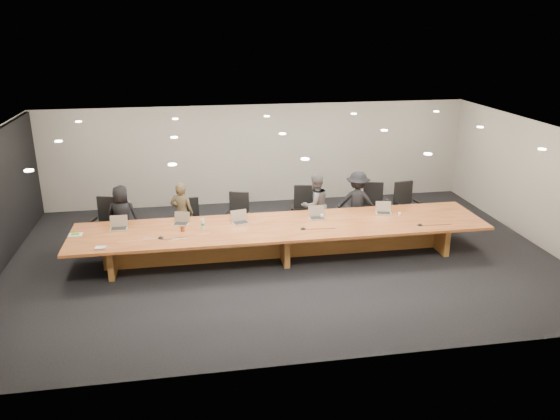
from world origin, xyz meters
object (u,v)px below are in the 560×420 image
at_px(conference_table, 282,235).
at_px(chair_mid_right, 304,210).
at_px(person_a, 122,216).
at_px(chair_far_right, 407,206).
at_px(water_bottle, 203,224).
at_px(mic_center, 303,228).
at_px(paper_cup_far, 400,214).
at_px(laptop_d, 317,213).
at_px(chair_far_left, 105,224).
at_px(laptop_e, 384,208).
at_px(paper_cup_near, 322,216).
at_px(person_b, 182,213).
at_px(laptop_c, 241,217).
at_px(laptop_b, 180,219).
at_px(amber_mug, 183,229).
at_px(chair_left, 191,221).
at_px(chair_right, 373,207).
at_px(mic_left, 161,237).
at_px(laptop_a, 118,223).
at_px(person_d, 357,202).
at_px(av_box, 101,248).
at_px(mic_right, 420,225).
at_px(person_c, 315,205).
at_px(chair_mid_left, 237,217).

relative_size(conference_table, chair_mid_right, 7.58).
bearing_deg(person_a, chair_far_right, -175.84).
relative_size(water_bottle, mic_center, 1.73).
height_order(chair_mid_right, mic_center, chair_mid_right).
xyz_separation_m(chair_far_right, paper_cup_far, (-0.63, -1.06, 0.19)).
bearing_deg(chair_far_right, laptop_d, -168.91).
relative_size(chair_far_left, laptop_e, 3.41).
bearing_deg(person_a, paper_cup_near, 172.58).
xyz_separation_m(person_b, laptop_c, (1.28, -0.94, 0.15)).
bearing_deg(laptop_b, chair_far_left, 173.93).
distance_m(chair_mid_right, amber_mug, 3.20).
xyz_separation_m(chair_left, mic_center, (2.37, -1.54, 0.24)).
relative_size(chair_left, paper_cup_far, 13.59).
height_order(laptop_d, laptop_e, laptop_d).
xyz_separation_m(laptop_d, amber_mug, (-3.00, -0.28, -0.09)).
relative_size(chair_right, mic_left, 8.68).
xyz_separation_m(chair_far_left, chair_mid_right, (4.67, 0.13, -0.00)).
height_order(laptop_a, laptop_d, laptop_a).
relative_size(person_d, paper_cup_far, 19.84).
distance_m(chair_far_left, person_a, 0.41).
relative_size(paper_cup_far, av_box, 0.39).
xyz_separation_m(person_d, mic_right, (0.89, -1.72, -0.00)).
height_order(person_a, laptop_a, person_a).
height_order(laptop_a, mic_center, laptop_a).
height_order(chair_left, av_box, chair_left).
bearing_deg(paper_cup_near, paper_cup_far, -4.99).
height_order(person_a, laptop_b, person_a).
bearing_deg(conference_table, laptop_e, 7.93).
distance_m(water_bottle, av_box, 2.14).
bearing_deg(chair_right, amber_mug, -149.84).
distance_m(chair_far_left, person_c, 4.91).
xyz_separation_m(chair_left, laptop_e, (4.42, -0.89, 0.36)).
distance_m(conference_table, chair_mid_left, 1.50).
bearing_deg(mic_left, conference_table, 6.79).
bearing_deg(laptop_b, amber_mug, -66.19).
xyz_separation_m(laptop_c, laptop_d, (1.73, 0.01, -0.00)).
distance_m(chair_far_left, chair_mid_left, 3.03).
relative_size(chair_far_left, paper_cup_far, 15.33).
bearing_deg(conference_table, paper_cup_far, 3.24).
relative_size(chair_mid_right, av_box, 6.03).
bearing_deg(chair_right, chair_mid_right, -165.41).
height_order(amber_mug, paper_cup_near, amber_mug).
xyz_separation_m(person_b, paper_cup_far, (4.92, -1.06, 0.05)).
xyz_separation_m(chair_mid_left, av_box, (-2.86, -1.88, 0.19)).
xyz_separation_m(person_d, laptop_c, (-2.96, -0.93, 0.12)).
distance_m(laptop_b, mic_center, 2.69).
height_order(person_d, amber_mug, person_d).
bearing_deg(chair_right, mic_right, -62.27).
distance_m(chair_far_right, person_d, 1.33).
bearing_deg(laptop_d, chair_mid_left, 151.92).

